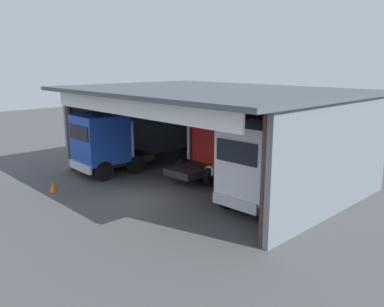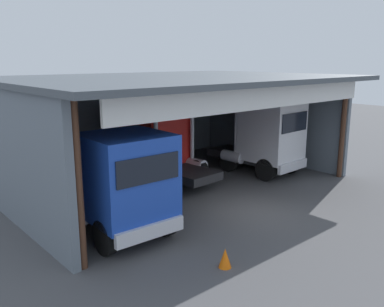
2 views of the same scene
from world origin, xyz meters
TOP-DOWN VIEW (x-y plane):
  - ground_plane at (0.00, 0.00)m, footprint 80.00×80.00m
  - workshop_shed at (0.00, 5.49)m, footprint 14.76×10.82m
  - truck_blue_right_bay at (-4.88, 1.13)m, footprint 2.67×4.46m
  - truck_red_center_left_bay at (-0.19, 5.40)m, footprint 2.73×4.92m
  - truck_white_yard_outside at (4.53, 2.87)m, footprint 2.60×5.03m
  - oil_drum at (-3.06, 8.64)m, footprint 0.58×0.58m
  - tool_cart at (2.30, 8.42)m, footprint 0.90×0.60m
  - traffic_cone at (-3.86, -2.42)m, footprint 0.36×0.36m

SIDE VIEW (x-z plane):
  - ground_plane at x=0.00m, z-range 0.00..0.00m
  - traffic_cone at x=-3.86m, z-range 0.00..0.56m
  - oil_drum at x=-3.06m, z-range 0.00..0.94m
  - tool_cart at x=2.30m, z-range 0.00..1.00m
  - truck_red_center_left_bay at x=-0.19m, z-range -0.09..3.58m
  - truck_blue_right_bay at x=-4.88m, z-range 0.12..3.55m
  - truck_white_yard_outside at x=4.53m, z-range 0.09..3.85m
  - workshop_shed at x=0.00m, z-range 1.03..5.97m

